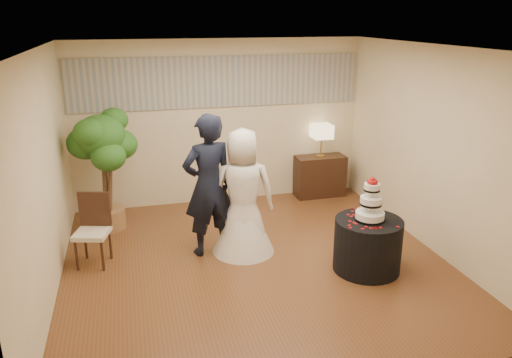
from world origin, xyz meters
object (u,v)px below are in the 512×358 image
object	(u,v)px
groom	(208,186)
ficus_tree	(104,170)
console	(320,176)
table_lamp	(321,141)
wedding_cake	(371,199)
bride	(243,192)
cake_table	(368,245)
side_chair	(92,231)

from	to	relation	value
groom	ficus_tree	xyz separation A→B (m)	(-1.38, 1.20, -0.04)
console	table_lamp	bearing A→B (deg)	0.00
groom	console	xyz separation A→B (m)	(2.32, 1.77, -0.61)
wedding_cake	console	world-z (taller)	wedding_cake
bride	cake_table	distance (m)	1.78
console	side_chair	xyz separation A→B (m)	(-3.87, -1.75, 0.10)
wedding_cake	groom	bearing A→B (deg)	151.81
ficus_tree	side_chair	xyz separation A→B (m)	(-0.17, -1.18, -0.47)
bride	console	xyz separation A→B (m)	(1.87, 1.86, -0.51)
wedding_cake	ficus_tree	world-z (taller)	ficus_tree
cake_table	table_lamp	size ratio (longest dim) A/B	1.49
wedding_cake	table_lamp	world-z (taller)	table_lamp
groom	side_chair	xyz separation A→B (m)	(-1.55, 0.02, -0.51)
bride	side_chair	bearing A→B (deg)	7.12
ficus_tree	table_lamp	bearing A→B (deg)	8.78
bride	cake_table	size ratio (longest dim) A/B	2.04
console	table_lamp	xyz separation A→B (m)	(0.00, 0.00, 0.66)
table_lamp	ficus_tree	bearing A→B (deg)	-171.22
table_lamp	bride	bearing A→B (deg)	-135.14
console	table_lamp	world-z (taller)	table_lamp
wedding_cake	side_chair	bearing A→B (deg)	163.29
groom	table_lamp	xyz separation A→B (m)	(2.32, 1.77, 0.05)
groom	side_chair	bearing A→B (deg)	-14.57
cake_table	bride	bearing A→B (deg)	147.11
wedding_cake	side_chair	distance (m)	3.62
wedding_cake	ficus_tree	xyz separation A→B (m)	(-3.27, 2.21, -0.04)
cake_table	ficus_tree	xyz separation A→B (m)	(-3.27, 2.21, 0.60)
table_lamp	groom	bearing A→B (deg)	-142.67
groom	cake_table	xyz separation A→B (m)	(1.88, -1.01, -0.64)
bride	wedding_cake	size ratio (longest dim) A/B	3.06
groom	table_lamp	size ratio (longest dim) A/B	3.39
groom	console	world-z (taller)	groom
table_lamp	ficus_tree	xyz separation A→B (m)	(-3.70, -0.57, -0.09)
wedding_cake	side_chair	xyz separation A→B (m)	(-3.44, 1.03, -0.50)
table_lamp	side_chair	distance (m)	4.28
groom	wedding_cake	size ratio (longest dim) A/B	3.43
console	side_chair	distance (m)	4.25
ficus_tree	groom	bearing A→B (deg)	-40.88
cake_table	groom	bearing A→B (deg)	151.81
groom	cake_table	bearing A→B (deg)	138.03
cake_table	table_lamp	distance (m)	2.90
table_lamp	side_chair	size ratio (longest dim) A/B	0.61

